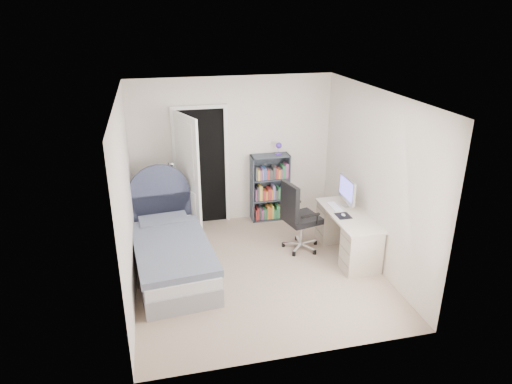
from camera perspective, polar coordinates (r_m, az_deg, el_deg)
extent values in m
cube|color=gray|center=(6.66, 0.19, -9.90)|extent=(3.40, 3.60, 0.05)
cube|color=white|center=(5.74, 0.22, 12.29)|extent=(3.40, 3.60, 0.05)
cube|color=silver|center=(7.77, -2.92, 5.17)|extent=(3.40, 0.05, 2.50)
cube|color=silver|center=(4.50, 5.64, -7.97)|extent=(3.40, 0.05, 2.50)
cube|color=silver|center=(5.96, -16.17, -1.04)|extent=(0.05, 3.60, 2.50)
cube|color=silver|center=(6.67, 14.78, 1.59)|extent=(0.05, 3.60, 2.50)
cube|color=black|center=(7.75, -6.85, 3.04)|extent=(0.80, 0.01, 2.00)
cube|color=white|center=(7.69, -10.01, 2.72)|extent=(0.06, 0.06, 2.00)
cube|color=white|center=(7.78, -3.68, 3.23)|extent=(0.06, 0.06, 2.00)
cube|color=white|center=(7.46, -7.18, 10.49)|extent=(0.92, 0.06, 0.06)
cube|color=white|center=(7.35, -8.50, 1.90)|extent=(0.32, 0.76, 2.00)
cube|color=gray|center=(6.61, -10.35, -8.96)|extent=(1.15, 2.10, 0.26)
cube|color=silver|center=(6.51, -10.47, -7.43)|extent=(1.12, 2.06, 0.16)
cube|color=slate|center=(6.37, -10.40, -6.91)|extent=(1.16, 1.80, 0.10)
cube|color=slate|center=(7.09, -11.45, -3.67)|extent=(0.75, 0.47, 0.12)
cube|color=#3C425D|center=(7.41, -11.76, -3.14)|extent=(0.96, 0.15, 0.81)
cylinder|color=#3C425D|center=(7.26, -12.00, -0.25)|extent=(0.96, 0.15, 0.96)
cylinder|color=tan|center=(7.65, -14.05, -3.78)|extent=(0.04, 0.04, 0.50)
cylinder|color=tan|center=(7.97, -14.06, -2.74)|extent=(0.04, 0.04, 0.50)
cylinder|color=tan|center=(7.65, -11.49, -3.57)|extent=(0.04, 0.04, 0.50)
cylinder|color=tan|center=(7.96, -11.59, -2.53)|extent=(0.04, 0.04, 0.50)
cube|color=tan|center=(7.71, -12.94, -1.55)|extent=(0.40, 0.40, 0.03)
cube|color=tan|center=(7.84, -12.75, -3.65)|extent=(0.36, 0.36, 0.02)
cube|color=#B24C33|center=(7.70, -13.34, -1.38)|extent=(0.16, 0.22, 0.03)
cube|color=#3F598C|center=(7.69, -13.36, -1.17)|extent=(0.15, 0.21, 0.03)
cube|color=#D8CC7F|center=(7.68, -13.37, -0.97)|extent=(0.14, 0.20, 0.03)
cylinder|color=silver|center=(7.75, -10.27, -5.13)|extent=(0.18, 0.18, 0.02)
cylinder|color=silver|center=(7.49, -10.58, -0.87)|extent=(0.01, 0.01, 1.25)
sphere|color=silver|center=(7.25, -10.46, 3.41)|extent=(0.07, 0.07, 0.07)
cube|color=#37404B|center=(7.89, -0.51, 0.38)|extent=(0.02, 0.28, 1.18)
cube|color=#37404B|center=(8.05, 3.94, 0.76)|extent=(0.02, 0.28, 1.18)
cube|color=#37404B|center=(7.77, 1.78, 4.55)|extent=(0.66, 0.28, 0.02)
cube|color=#37404B|center=(8.19, 1.69, -3.21)|extent=(0.66, 0.28, 0.02)
cube|color=#37404B|center=(8.09, 1.49, 0.91)|extent=(0.66, 0.01, 1.18)
cube|color=#37404B|center=(8.04, 1.72, -0.84)|extent=(0.62, 0.26, 0.02)
cube|color=#37404B|center=(7.90, 1.75, 1.68)|extent=(0.62, 0.26, 0.02)
cylinder|color=#4B29B5|center=(7.80, 2.79, 4.76)|extent=(0.11, 0.11, 0.02)
cylinder|color=silver|center=(7.78, 2.80, 5.28)|extent=(0.02, 0.02, 0.15)
sphere|color=#4B29B5|center=(7.73, 2.87, 5.83)|extent=(0.10, 0.10, 0.10)
cube|color=#B23333|center=(8.07, -0.10, -2.73)|extent=(0.03, 0.20, 0.19)
cube|color=#B23333|center=(8.07, 0.13, -2.59)|extent=(0.03, 0.20, 0.22)
cube|color=#3F3F3F|center=(8.07, 0.38, -2.55)|extent=(0.03, 0.20, 0.23)
cube|color=#994C7F|center=(8.09, 0.69, -2.68)|extent=(0.05, 0.20, 0.18)
cube|color=#337F4C|center=(8.10, 1.07, -2.61)|extent=(0.05, 0.20, 0.19)
cube|color=orange|center=(8.10, 1.41, -2.41)|extent=(0.04, 0.20, 0.24)
cube|color=orange|center=(8.12, 1.68, -2.45)|extent=(0.03, 0.20, 0.22)
cube|color=#D8BF4C|center=(8.12, 1.95, -2.36)|extent=(0.03, 0.20, 0.24)
cube|color=#337F4C|center=(8.15, 2.27, -2.60)|extent=(0.05, 0.20, 0.15)
cube|color=#337F4C|center=(8.15, 2.64, -2.33)|extent=(0.05, 0.20, 0.23)
cube|color=#D8BF4C|center=(8.17, 3.01, -2.43)|extent=(0.05, 0.20, 0.18)
cube|color=orange|center=(8.19, 3.33, -2.41)|extent=(0.04, 0.20, 0.18)
cube|color=#B23333|center=(8.18, 3.59, -2.20)|extent=(0.03, 0.20, 0.24)
cube|color=#994C7F|center=(7.92, -0.11, -0.26)|extent=(0.02, 0.20, 0.20)
cube|color=#3F3F3F|center=(7.92, 0.14, -0.10)|extent=(0.03, 0.20, 0.24)
cube|color=#D8BF4C|center=(7.92, 0.49, 0.00)|extent=(0.05, 0.20, 0.26)
cube|color=#B23333|center=(7.95, 0.86, -0.26)|extent=(0.04, 0.20, 0.18)
cube|color=orange|center=(7.97, 1.20, -0.31)|extent=(0.04, 0.20, 0.15)
cube|color=#B23333|center=(7.97, 1.58, -0.14)|extent=(0.05, 0.20, 0.19)
cube|color=orange|center=(7.99, 1.88, -0.16)|extent=(0.02, 0.20, 0.18)
cube|color=#7F72B2|center=(7.98, 2.13, 0.10)|extent=(0.04, 0.20, 0.25)
cube|color=#3F3F3F|center=(8.01, 2.46, -0.15)|extent=(0.05, 0.20, 0.17)
cube|color=#337F4C|center=(8.01, 2.77, -0.01)|extent=(0.03, 0.20, 0.20)
cube|color=orange|center=(8.03, 3.00, -0.15)|extent=(0.03, 0.20, 0.15)
cube|color=#335999|center=(8.04, 3.28, -0.01)|extent=(0.04, 0.20, 0.19)
cube|color=#B23333|center=(8.04, 3.64, 0.14)|extent=(0.05, 0.20, 0.22)
cube|color=#3F3F3F|center=(7.78, -0.06, 2.39)|extent=(0.04, 0.20, 0.22)
cube|color=#D8BF4C|center=(7.80, 0.24, 2.26)|extent=(0.04, 0.20, 0.18)
cube|color=#994C7F|center=(7.81, 0.52, 2.25)|extent=(0.03, 0.20, 0.17)
cube|color=#7F72B2|center=(7.81, 0.77, 2.35)|extent=(0.03, 0.20, 0.19)
cube|color=#335999|center=(7.82, 1.04, 2.42)|extent=(0.04, 0.20, 0.21)
cube|color=#B23333|center=(7.84, 1.38, 2.31)|extent=(0.05, 0.20, 0.17)
cube|color=#3F3F3F|center=(7.85, 1.78, 2.32)|extent=(0.05, 0.20, 0.16)
cube|color=#3F3F3F|center=(7.86, 2.17, 2.53)|extent=(0.05, 0.20, 0.21)
cube|color=#B23333|center=(7.87, 2.50, 2.46)|extent=(0.03, 0.20, 0.19)
cube|color=orange|center=(7.89, 2.78, 2.39)|extent=(0.04, 0.20, 0.16)
cube|color=#994C7F|center=(7.90, 3.05, 2.42)|extent=(0.03, 0.20, 0.16)
cube|color=#337F4C|center=(7.90, 3.35, 2.66)|extent=(0.05, 0.20, 0.22)
cube|color=#994C7F|center=(7.91, 3.73, 2.78)|extent=(0.05, 0.20, 0.25)
cube|color=#C1B4A1|center=(6.89, 11.53, -2.82)|extent=(0.55, 1.38, 0.03)
cube|color=#C1B4A1|center=(6.65, 13.02, -7.13)|extent=(0.51, 0.37, 0.64)
cube|color=#C1B4A1|center=(7.43, 9.82, -3.65)|extent=(0.51, 0.37, 0.64)
cube|color=silver|center=(7.14, 11.32, -1.70)|extent=(0.15, 0.15, 0.01)
cube|color=silver|center=(7.12, 11.58, -0.91)|extent=(0.03, 0.06, 0.20)
cube|color=silver|center=(7.04, 11.34, 0.30)|extent=(0.04, 0.51, 0.37)
cube|color=#5853C9|center=(7.02, 11.18, 0.42)|extent=(0.00, 0.46, 0.29)
cube|color=white|center=(7.07, 9.83, -1.84)|extent=(0.12, 0.37, 0.02)
cube|color=black|center=(6.80, 10.85, -2.94)|extent=(0.20, 0.24, 0.00)
ellipsoid|color=white|center=(6.79, 10.86, -2.82)|extent=(0.06, 0.09, 0.03)
cube|color=silver|center=(7.28, 6.54, -6.29)|extent=(0.29, 0.11, 0.03)
cylinder|color=black|center=(7.36, 7.43, -6.27)|extent=(0.07, 0.07, 0.06)
cube|color=silver|center=(7.33, 5.37, -6.04)|extent=(0.06, 0.29, 0.03)
cylinder|color=black|center=(7.46, 5.11, -5.76)|extent=(0.07, 0.07, 0.06)
cube|color=silver|center=(7.22, 4.53, -6.46)|extent=(0.28, 0.15, 0.03)
cylinder|color=black|center=(7.25, 3.44, -6.60)|extent=(0.07, 0.07, 0.06)
cube|color=silver|center=(7.10, 5.21, -7.01)|extent=(0.22, 0.24, 0.03)
cylinder|color=black|center=(7.01, 4.76, -7.71)|extent=(0.07, 0.07, 0.06)
cube|color=silver|center=(7.14, 6.47, -6.90)|extent=(0.18, 0.26, 0.03)
cylinder|color=black|center=(7.08, 7.32, -7.48)|extent=(0.07, 0.07, 0.06)
cylinder|color=silver|center=(7.12, 5.69, -5.03)|extent=(0.06, 0.06, 0.43)
cube|color=black|center=(7.01, 5.76, -3.33)|extent=(0.59, 0.59, 0.09)
cube|color=black|center=(6.77, 4.26, -1.21)|extent=(0.17, 0.45, 0.56)
cube|color=black|center=(6.74, 6.85, -2.96)|extent=(0.31, 0.11, 0.03)
cube|color=black|center=(7.14, 4.55, -1.38)|extent=(0.31, 0.11, 0.03)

